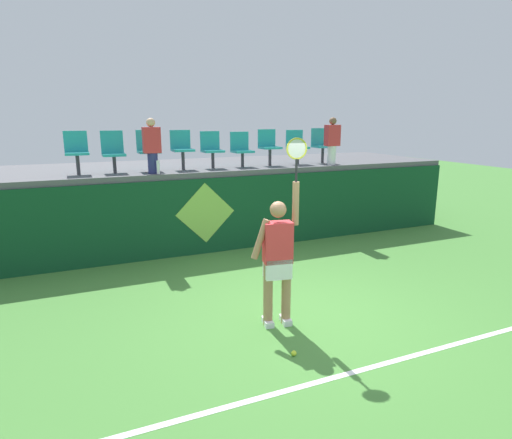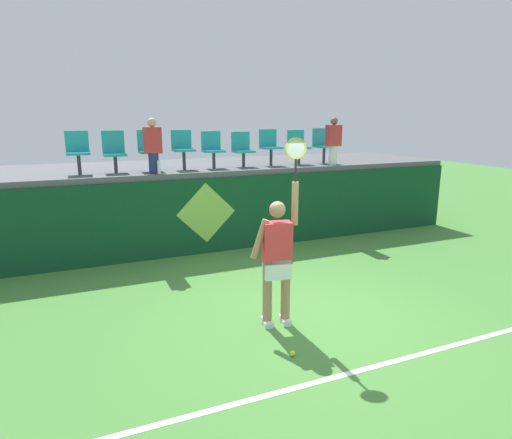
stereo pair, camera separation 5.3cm
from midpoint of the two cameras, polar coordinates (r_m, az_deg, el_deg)
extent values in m
plane|color=#478438|center=(6.49, 6.26, -12.52)|extent=(40.00, 40.00, 0.00)
cube|color=#0F4223|center=(9.31, -4.44, 0.74)|extent=(11.94, 0.20, 1.60)
cube|color=#56565B|center=(10.60, -7.23, 6.92)|extent=(11.94, 3.14, 0.12)
cube|color=white|center=(5.42, 14.37, -18.44)|extent=(10.75, 0.08, 0.01)
cube|color=white|center=(6.19, 1.32, -13.36)|extent=(0.16, 0.28, 0.08)
cube|color=white|center=(6.25, 3.69, -13.09)|extent=(0.16, 0.28, 0.08)
cylinder|color=#A87A56|center=(6.02, 1.34, -9.83)|extent=(0.13, 0.13, 0.91)
cylinder|color=#A87A56|center=(6.08, 3.75, -9.60)|extent=(0.13, 0.13, 0.91)
cube|color=white|center=(5.91, 2.59, -6.38)|extent=(0.39, 0.28, 0.28)
cube|color=red|center=(5.80, 2.62, -3.03)|extent=(0.41, 0.28, 0.56)
sphere|color=#A87A56|center=(5.69, 2.67, 1.32)|extent=(0.22, 0.22, 0.22)
cylinder|color=#A87A56|center=(5.73, 0.32, -2.61)|extent=(0.27, 0.13, 0.55)
cylinder|color=#A87A56|center=(5.74, 4.99, 2.11)|extent=(0.09, 0.09, 0.58)
cylinder|color=black|center=(5.68, 5.08, 6.47)|extent=(0.03, 0.03, 0.30)
torus|color=gold|center=(5.65, 5.14, 9.30)|extent=(0.28, 0.07, 0.28)
ellipsoid|color=silver|center=(5.65, 5.14, 9.30)|extent=(0.24, 0.06, 0.24)
sphere|color=#D1E533|center=(5.50, 4.73, -17.17)|extent=(0.07, 0.07, 0.07)
cylinder|color=white|center=(8.86, -12.95, 6.73)|extent=(0.07, 0.07, 0.27)
cylinder|color=#38383D|center=(9.23, -22.58, 6.68)|extent=(0.07, 0.07, 0.39)
cube|color=teal|center=(9.21, -22.70, 8.03)|extent=(0.44, 0.42, 0.05)
cube|color=teal|center=(9.39, -22.86, 9.50)|extent=(0.44, 0.04, 0.41)
cylinder|color=#38383D|center=(9.27, -18.31, 6.90)|extent=(0.07, 0.07, 0.34)
cube|color=teal|center=(9.25, -18.40, 8.11)|extent=(0.44, 0.42, 0.05)
cube|color=teal|center=(9.43, -18.63, 9.70)|extent=(0.44, 0.04, 0.45)
cylinder|color=#38383D|center=(9.36, -14.01, 7.34)|extent=(0.07, 0.07, 0.38)
cube|color=teal|center=(9.34, -14.09, 8.65)|extent=(0.44, 0.42, 0.05)
cube|color=teal|center=(9.51, -14.36, 10.13)|extent=(0.44, 0.04, 0.42)
cylinder|color=#38383D|center=(9.50, -9.75, 7.67)|extent=(0.07, 0.07, 0.39)
cube|color=teal|center=(9.48, -9.80, 9.00)|extent=(0.44, 0.42, 0.05)
cube|color=teal|center=(9.65, -10.13, 10.39)|extent=(0.44, 0.04, 0.39)
cylinder|color=#38383D|center=(9.68, -5.87, 7.77)|extent=(0.07, 0.07, 0.35)
cube|color=teal|center=(9.66, -5.89, 8.97)|extent=(0.44, 0.42, 0.05)
cube|color=teal|center=(9.83, -6.27, 10.35)|extent=(0.44, 0.04, 0.40)
cylinder|color=#38383D|center=(9.92, -1.94, 7.88)|extent=(0.07, 0.07, 0.32)
cube|color=teal|center=(9.90, -1.95, 8.96)|extent=(0.44, 0.42, 0.05)
cube|color=teal|center=(10.06, -2.37, 10.34)|extent=(0.44, 0.04, 0.41)
cylinder|color=#38383D|center=(10.19, 1.70, 8.21)|extent=(0.07, 0.07, 0.39)
cube|color=teal|center=(10.17, 1.71, 9.45)|extent=(0.44, 0.42, 0.05)
cube|color=teal|center=(10.33, 1.26, 10.74)|extent=(0.44, 0.04, 0.39)
cylinder|color=#38383D|center=(10.52, 5.38, 8.27)|extent=(0.07, 0.07, 0.37)
cube|color=teal|center=(10.50, 5.41, 9.42)|extent=(0.44, 0.42, 0.05)
cube|color=teal|center=(10.66, 4.93, 10.66)|extent=(0.44, 0.04, 0.39)
cylinder|color=#38383D|center=(10.87, 8.64, 8.37)|extent=(0.07, 0.07, 0.38)
cube|color=teal|center=(10.86, 8.68, 9.50)|extent=(0.44, 0.42, 0.05)
cube|color=teal|center=(11.00, 8.19, 10.77)|extent=(0.44, 0.04, 0.41)
cylinder|color=navy|center=(8.99, -13.61, 7.23)|extent=(0.20, 0.20, 0.41)
cube|color=red|center=(8.96, -13.77, 10.14)|extent=(0.34, 0.20, 0.51)
sphere|color=#DBAD84|center=(8.95, -13.89, 12.32)|extent=(0.18, 0.18, 0.18)
cylinder|color=white|center=(10.54, 9.79, 8.34)|extent=(0.20, 0.20, 0.44)
cube|color=red|center=(10.51, 9.89, 10.87)|extent=(0.34, 0.20, 0.49)
sphere|color=brown|center=(10.50, 9.97, 12.68)|extent=(0.17, 0.17, 0.17)
cube|color=#0F4223|center=(9.29, -6.70, -4.43)|extent=(0.90, 0.01, 0.00)
plane|color=#8CC64C|center=(9.06, -6.84, 0.85)|extent=(1.27, 0.00, 1.27)
camera|label=1|loc=(0.03, -90.21, -0.05)|focal=30.32mm
camera|label=2|loc=(0.03, 89.79, 0.05)|focal=30.32mm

